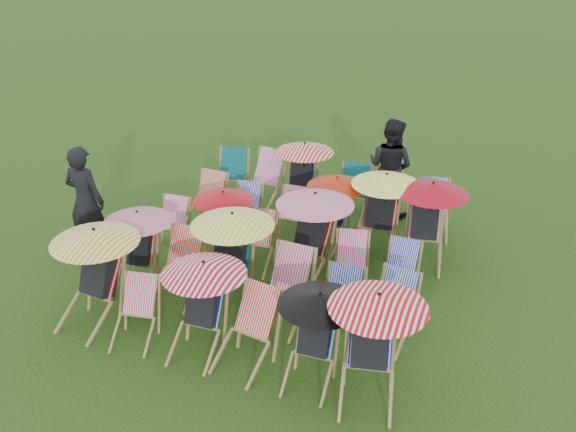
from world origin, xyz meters
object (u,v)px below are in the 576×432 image
(deckchair_5, at_px, (371,346))
(person_left, at_px, (85,200))
(deckchair_0, at_px, (92,275))
(deckchair_29, at_px, (433,209))
(person_rear, at_px, (390,167))

(deckchair_5, distance_m, person_left, 5.67)
(deckchair_0, bearing_deg, deckchair_29, 55.40)
(deckchair_0, relative_size, deckchair_29, 1.54)
(deckchair_5, distance_m, deckchair_29, 4.55)
(deckchair_0, xyz_separation_m, deckchair_29, (4.06, 4.41, -0.30))
(deckchair_29, xyz_separation_m, person_left, (-5.39, -2.71, 0.49))
(deckchair_29, bearing_deg, person_left, -163.30)
(deckchair_29, relative_size, person_left, 0.49)
(deckchair_5, xyz_separation_m, person_rear, (-0.91, 5.12, 0.19))
(person_rear, bearing_deg, deckchair_29, 165.79)
(deckchair_5, bearing_deg, person_rear, 88.92)
(deckchair_29, relative_size, person_rear, 0.50)
(deckchair_5, relative_size, deckchair_29, 1.50)
(person_left, xyz_separation_m, person_rear, (4.45, 3.28, -0.02))
(deckchair_5, relative_size, person_rear, 0.75)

